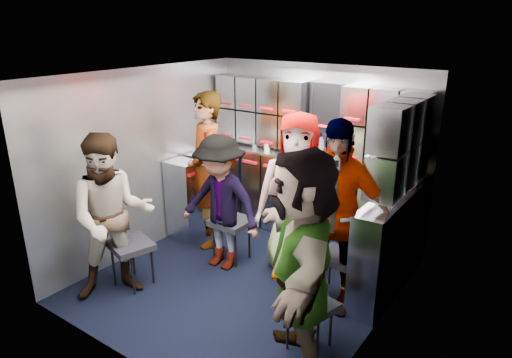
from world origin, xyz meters
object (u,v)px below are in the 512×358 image
Objects in this scene: attendant_arc_d at (333,216)px; attendant_arc_c at (297,196)px; attendant_arc_e at (301,262)px; jump_seat_near_right at (310,307)px; attendant_standing at (206,171)px; attendant_arc_b at (220,203)px; jump_seat_mid_right at (338,259)px; jump_seat_near_left at (131,247)px; jump_seat_center at (304,230)px; jump_seat_mid_left at (231,224)px; attendant_arc_a at (112,217)px.

attendant_arc_c is at bearing 134.13° from attendant_arc_d.
jump_seat_near_right is at bearing 143.56° from attendant_arc_e.
attendant_standing is (-1.93, 0.99, 0.53)m from jump_seat_near_right.
attendant_arc_d is (0.55, -0.31, 0.03)m from attendant_arc_c.
attendant_arc_b is at bearing 156.18° from jump_seat_near_right.
attendant_arc_e reaches higher than jump_seat_mid_right.
jump_seat_near_left is 2.03m from attendant_arc_d.
attendant_arc_d reaches higher than jump_seat_near_right.
jump_seat_mid_right is 1.15m from attendant_arc_e.
attendant_arc_b is 0.84× the size of attendant_arc_e.
jump_seat_mid_right is 0.24× the size of attendant_arc_d.
attendant_arc_c is (-0.55, 0.13, 0.48)m from jump_seat_mid_right.
jump_seat_center is at bearing 121.90° from attendant_arc_d.
jump_seat_near_left is 1.01× the size of jump_seat_mid_left.
jump_seat_mid_left is 1.28m from jump_seat_mid_right.
attendant_arc_e reaches higher than jump_seat_near_left.
attendant_arc_c reaches higher than jump_seat_near_left.
attendant_standing is (-0.49, 0.17, 0.49)m from jump_seat_mid_left.
attendant_arc_e is (1.94, 0.18, 0.07)m from attendant_arc_a.
jump_seat_near_right is at bearing 5.34° from jump_seat_near_left.
attendant_arc_a is at bearing -112.83° from jump_seat_mid_left.
jump_seat_center is 0.96m from attendant_arc_b.
attendant_arc_b is at bearing -144.15° from jump_seat_center.
attendant_arc_a is 1.82m from attendant_arc_c.
jump_seat_mid_left is 1.66m from jump_seat_near_right.
jump_seat_near_right is at bearing -79.59° from jump_seat_mid_right.
jump_seat_mid_left is 1.09× the size of jump_seat_near_right.
jump_seat_near_left is 0.28× the size of attendant_arc_e.
attendant_arc_a is 1.94m from attendant_arc_e.
attendant_arc_c reaches higher than jump_seat_near_right.
attendant_arc_c is (-0.71, 0.98, 0.48)m from jump_seat_near_right.
jump_seat_mid_left is 0.33× the size of attendant_arc_b.
attendant_arc_b is (-1.28, -0.22, 0.35)m from jump_seat_mid_right.
jump_seat_near_left is at bearing -149.86° from jump_seat_mid_right.
jump_seat_mid_right is at bearing 73.57° from attendant_arc_d.
attendant_arc_c is 0.64m from attendant_arc_d.
jump_seat_mid_right is 1.35m from attendant_arc_b.
attendant_arc_b is at bearing 58.76° from jump_seat_near_left.
jump_seat_mid_left is 1.00× the size of jump_seat_center.
jump_seat_mid_left is 0.36m from attendant_arc_b.
jump_seat_center is 0.27× the size of attendant_arc_d.
jump_seat_near_right is at bearing -93.32° from attendant_arc_d.
jump_seat_near_right is 1.61m from attendant_arc_b.
attendant_standing is (0.00, 1.17, 0.50)m from jump_seat_near_left.
attendant_arc_b is at bearing -170.43° from jump_seat_mid_right.
attendant_arc_e is (0.71, -1.16, 0.01)m from attendant_arc_c.
jump_seat_mid_left is at bearing 87.72° from attendant_arc_b.
attendant_arc_e is at bearing 7.55° from attendant_standing.
attendant_arc_a reaches higher than jump_seat_mid_right.
jump_seat_mid_right is 0.25× the size of attendant_arc_e.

